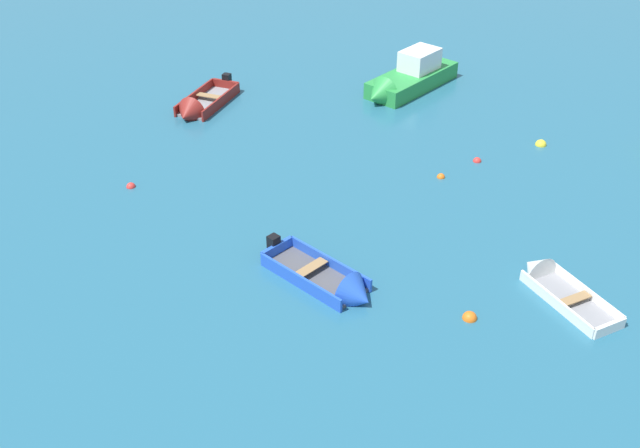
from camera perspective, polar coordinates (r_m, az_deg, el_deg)
rowboat_maroon_back_row_center at (r=30.97m, az=-9.26°, el=8.70°), size 2.77×3.85×1.20m
rowboat_white_far_right at (r=21.68m, az=16.93°, el=-4.09°), size 2.12×3.37×1.00m
motor_launch_green_outer_right at (r=32.74m, az=6.61°, el=10.86°), size 4.82×4.64×1.87m
rowboat_blue_center at (r=20.50m, az=1.30°, el=-4.68°), size 3.20×3.47×1.15m
mooring_buoy_far_field at (r=26.10m, az=-14.13°, el=2.74°), size 0.31×0.31×0.31m
mooring_buoy_between_boats_left at (r=27.48m, az=11.82°, el=4.67°), size 0.30×0.30×0.30m
mooring_buoy_central at (r=26.21m, az=9.15°, el=3.51°), size 0.28×0.28×0.28m
mooring_buoy_between_boats_right at (r=20.09m, az=11.26°, el=-7.03°), size 0.39×0.39×0.39m
mooring_buoy_midfield at (r=29.21m, az=16.38°, el=5.77°), size 0.42×0.42×0.42m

